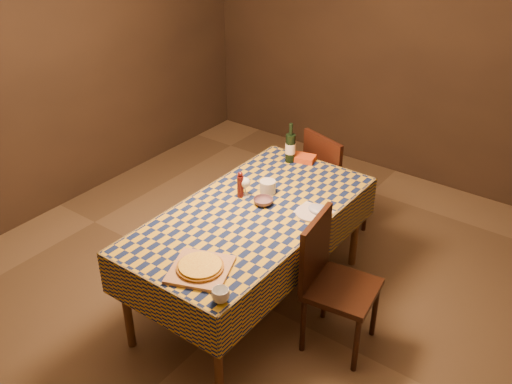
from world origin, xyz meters
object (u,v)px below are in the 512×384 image
(bowl, at_px, (263,201))
(chair_far, at_px, (331,178))
(chair_right, at_px, (331,277))
(cutting_board, at_px, (200,270))
(wine_bottle, at_px, (290,147))
(pizza, at_px, (200,266))
(white_plate, at_px, (312,213))
(dining_table, at_px, (252,221))

(bowl, distance_m, chair_far, 1.03)
(chair_right, bearing_deg, cutting_board, -125.59)
(wine_bottle, xyz_separation_m, chair_right, (0.83, -0.77, -0.37))
(chair_far, distance_m, chair_right, 1.29)
(pizza, bearing_deg, chair_far, 95.06)
(pizza, xyz_separation_m, bowl, (-0.14, 0.81, -0.01))
(white_plate, bearing_deg, chair_right, -37.80)
(chair_right, bearing_deg, chair_far, 119.84)
(pizza, xyz_separation_m, wine_bottle, (-0.34, 1.45, 0.08))
(pizza, distance_m, wine_bottle, 1.49)
(dining_table, height_order, wine_bottle, wine_bottle)
(bowl, xyz_separation_m, chair_far, (-0.02, 0.99, -0.27))
(pizza, xyz_separation_m, chair_right, (0.48, 0.68, -0.28))
(bowl, height_order, chair_right, chair_right)
(dining_table, relative_size, bowl, 13.72)
(dining_table, relative_size, chair_far, 1.98)
(dining_table, distance_m, white_plate, 0.41)
(cutting_board, xyz_separation_m, chair_right, (0.48, 0.68, -0.26))
(cutting_board, distance_m, chair_right, 0.87)
(bowl, height_order, wine_bottle, wine_bottle)
(wine_bottle, bearing_deg, chair_far, 61.92)
(cutting_board, xyz_separation_m, wine_bottle, (-0.34, 1.45, 0.11))
(white_plate, distance_m, chair_right, 0.45)
(chair_far, xyz_separation_m, chair_right, (0.64, -1.12, 0.00))
(dining_table, xyz_separation_m, white_plate, (0.34, 0.22, 0.08))
(cutting_board, xyz_separation_m, chair_far, (-0.16, 1.80, -0.26))
(wine_bottle, bearing_deg, cutting_board, -76.61)
(dining_table, bearing_deg, wine_bottle, 104.67)
(white_plate, xyz_separation_m, chair_right, (0.29, -0.22, -0.25))
(cutting_board, relative_size, wine_bottle, 1.05)
(bowl, bearing_deg, dining_table, -92.26)
(pizza, height_order, bowl, pizza)
(cutting_board, xyz_separation_m, white_plate, (0.19, 0.90, -0.00))
(bowl, xyz_separation_m, white_plate, (0.33, 0.09, -0.01))
(wine_bottle, distance_m, white_plate, 0.78)
(white_plate, relative_size, chair_far, 0.24)
(pizza, distance_m, bowl, 0.82)
(cutting_board, relative_size, white_plate, 1.48)
(dining_table, bearing_deg, cutting_board, -78.08)
(wine_bottle, distance_m, chair_right, 1.19)
(bowl, relative_size, chair_far, 0.14)
(bowl, bearing_deg, pizza, -80.25)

